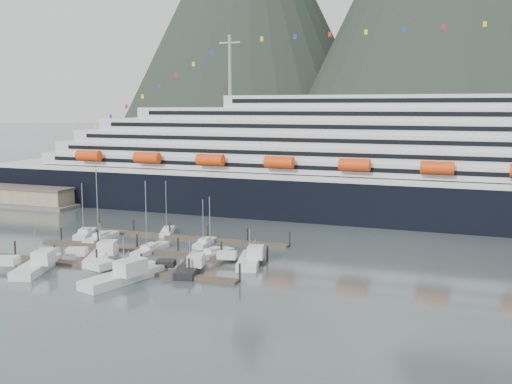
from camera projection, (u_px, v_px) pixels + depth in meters
ground at (163, 258)px, 109.94m from camera, size 1600.00×1600.00×0.00m
cruise_ship at (379, 170)px, 148.45m from camera, size 210.00×30.40×50.30m
warehouse at (17, 194)px, 173.84m from camera, size 46.00×20.00×5.80m
dock_near at (108, 267)px, 102.43m from camera, size 48.18×2.28×3.20m
dock_mid at (148, 250)px, 114.45m from camera, size 48.18×2.28×3.20m
dock_far at (180, 237)px, 126.48m from camera, size 48.18×2.28×3.20m
sailboat_a at (85, 234)px, 128.64m from camera, size 5.79×9.61×12.03m
sailboat_b at (101, 238)px, 124.58m from camera, size 3.61×10.62×16.84m
sailboat_d at (150, 250)px, 114.47m from camera, size 2.58×10.75×14.28m
sailboat_e at (167, 232)px, 131.06m from camera, size 5.45×9.14×12.09m
sailboat_f at (205, 243)px, 120.24m from camera, size 3.12×8.26×9.74m
sailboat_h at (213, 254)px, 111.26m from camera, size 5.46×9.16×11.72m
trawler_a at (36, 265)px, 101.52m from camera, size 10.85×13.95×7.41m
trawler_b at (100, 255)px, 108.05m from camera, size 10.02×12.08×7.49m
trawler_c at (124, 275)px, 95.47m from camera, size 11.88×15.94×7.92m
trawler_d at (189, 267)px, 100.53m from camera, size 8.62×11.20×6.36m
trawler_e at (249, 259)px, 105.35m from camera, size 8.88×11.25×6.95m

